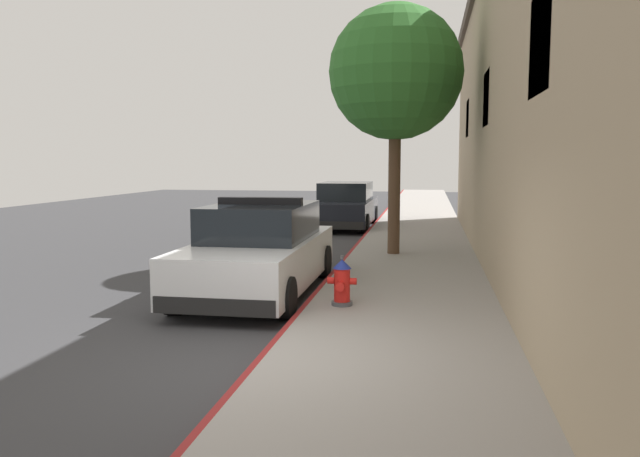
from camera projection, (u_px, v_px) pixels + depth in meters
name	position (u px, v px, depth m)	size (l,w,h in m)	color
ground_plane	(199.00, 247.00, 17.74)	(28.43, 60.00, 0.20)	#353538
sidewalk_pavement	(415.00, 245.00, 16.71)	(2.87, 60.00, 0.15)	gray
curb_painted_edge	(359.00, 244.00, 16.95)	(0.08, 60.00, 0.15)	maroon
storefront_building	(627.00, 103.00, 12.25)	(5.58, 22.62, 6.82)	tan
police_cruiser	(260.00, 251.00, 11.01)	(1.94, 4.84, 1.68)	white
parked_car_silver_ahead	(345.00, 206.00, 21.76)	(1.94, 4.84, 1.56)	black
fire_hydrant	(342.00, 282.00, 9.46)	(0.44, 0.40, 0.76)	#4C4C51
street_tree	(396.00, 73.00, 14.32)	(3.06, 3.06, 5.69)	brown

